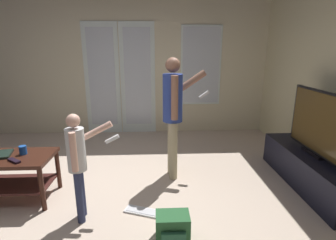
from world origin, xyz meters
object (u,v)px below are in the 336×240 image
person_adult (174,108)px  backpack (173,228)px  coffee_table (9,169)px  person_child (78,158)px  tv_remote_black (14,161)px  loose_keyboard (146,212)px  tv_stand (310,170)px  cup_near_edge (23,150)px  flat_screen_tv (317,123)px

person_adult → backpack: bearing=-94.2°
coffee_table → backpack: size_ratio=3.13×
coffee_table → person_child: 0.98m
person_child → tv_remote_black: bearing=161.5°
person_child → coffee_table: bearing=156.1°
tv_remote_black → loose_keyboard: bearing=28.0°
tv_stand → person_child: person_child is taller
person_child → cup_near_edge: 0.84m
tv_stand → person_adult: (-1.62, 0.35, 0.71)m
person_adult → tv_remote_black: size_ratio=8.91×
coffee_table → loose_keyboard: bearing=-12.7°
person_adult → person_child: 1.30m
flat_screen_tv → loose_keyboard: bearing=-167.0°
backpack → tv_stand: bearing=26.3°
person_child → tv_remote_black: size_ratio=6.21×
tv_stand → flat_screen_tv: flat_screen_tv is taller
coffee_table → person_child: size_ratio=0.86×
tv_stand → cup_near_edge: size_ratio=17.10×
tv_stand → tv_remote_black: bearing=-175.5°
tv_stand → coffee_table: bearing=-178.0°
person_adult → tv_remote_black: (-1.66, -0.61, -0.39)m
coffee_table → tv_remote_black: (0.14, -0.14, 0.15)m
person_adult → tv_remote_black: 1.81m
person_adult → cup_near_edge: person_adult is taller
loose_keyboard → tv_remote_black: (-1.32, 0.19, 0.51)m
tv_remote_black → person_child: bearing=17.6°
person_adult → loose_keyboard: bearing=-112.7°
person_adult → backpack: person_adult is taller
person_adult → flat_screen_tv: bearing=-12.2°
person_adult → cup_near_edge: bearing=-165.9°
backpack → loose_keyboard: (-0.25, 0.40, -0.11)m
tv_stand → tv_remote_black: 3.30m
person_adult → person_child: person_adult is taller
person_child → tv_remote_black: 0.76m
cup_near_edge → tv_remote_black: bearing=-89.7°
coffee_table → cup_near_edge: (0.14, 0.06, 0.19)m
person_adult → person_child: bearing=-137.8°
flat_screen_tv → person_child: flat_screen_tv is taller
backpack → loose_keyboard: backpack is taller
tv_stand → cup_near_edge: 3.30m
coffee_table → flat_screen_tv: flat_screen_tv is taller
tv_stand → flat_screen_tv: size_ratio=1.60×
flat_screen_tv → tv_remote_black: flat_screen_tv is taller
coffee_table → loose_keyboard: (1.47, -0.33, -0.36)m
flat_screen_tv → person_adult: person_adult is taller
backpack → cup_near_edge: size_ratio=3.09×
flat_screen_tv → person_child: bearing=-168.9°
coffee_table → person_adult: bearing=14.7°
backpack → loose_keyboard: size_ratio=0.64×
tv_stand → person_child: 2.65m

